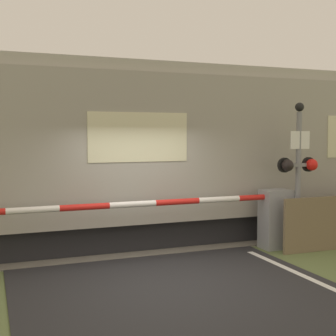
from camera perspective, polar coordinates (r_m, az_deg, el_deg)
The scene contains 5 objects.
ground_plane at distance 7.80m, azimuth -0.37°, elevation -13.46°, with size 80.00×80.00×0.00m, color #5B6B3D.
track_bed at distance 10.58m, azimuth -6.25°, elevation -8.63°, with size 36.00×3.20×0.13m.
train at distance 10.35m, azimuth -5.94°, elevation 1.84°, with size 19.83×2.86×3.80m.
crossing_barrier at distance 9.64m, azimuth 10.11°, elevation -5.82°, with size 6.55×0.44×1.22m.
signal_post at distance 9.81m, azimuth 15.64°, elevation 0.18°, with size 0.89×0.26×2.99m.
Camera 1 is at (-2.63, -6.95, 2.36)m, focal length 50.00 mm.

